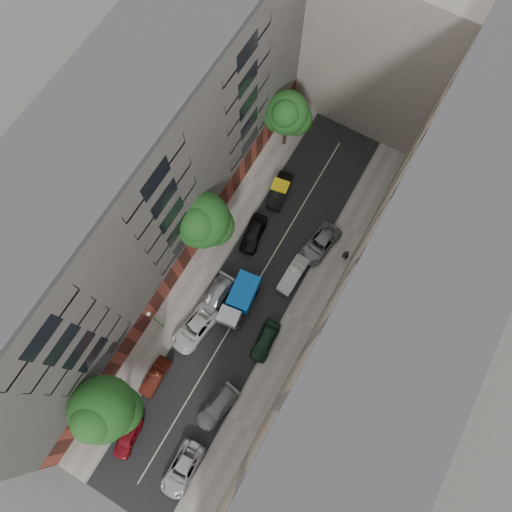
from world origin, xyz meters
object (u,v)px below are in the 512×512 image
Objects in this scene: car_left_5 at (280,191)px; tree_far at (287,115)px; car_right_2 at (265,341)px; lamp_post at (155,319)px; car_left_3 at (215,297)px; car_left_1 at (155,377)px; car_left_4 at (253,233)px; car_left_0 at (128,438)px; tree_near at (103,411)px; car_left_2 at (195,328)px; car_right_3 at (293,274)px; pedestrian at (346,255)px; tree_mid at (202,222)px; tarp_truck at (240,300)px; car_right_0 at (182,469)px; car_right_1 at (218,407)px; car_right_4 at (320,244)px.

tree_far is (-2.46, 5.50, 4.73)m from car_left_5.
car_right_2 is 22.35m from tree_far.
car_left_3 is at bearing 59.71° from lamp_post.
car_left_3 reaches higher than car_left_1.
car_right_2 is (6.40, -8.86, -0.04)m from car_left_4.
tree_near is at bearing 127.78° from car_left_0.
car_left_2 is 0.81× the size of lamp_post.
car_left_1 is 0.91× the size of car_right_3.
pedestrian reaches higher than car_left_1.
car_left_5 is at bearing 109.87° from car_right_2.
tree_mid is at bearing 95.84° from tree_near.
tree_near is (-4.08, -13.98, 4.82)m from tarp_truck.
car_left_5 is (0.00, 13.20, 0.01)m from car_left_3.
car_right_0 is 21.73m from tree_mid.
tree_near is 4.63× the size of pedestrian.
tree_far reaches higher than car_left_5.
car_right_0 is at bearing -40.77° from car_left_1.
car_right_2 reaches higher than car_right_3.
car_left_0 is at bearing -103.11° from car_right_3.
car_left_3 is 10.26m from car_right_1.
car_left_1 is at bearing -101.41° from car_left_5.
tree_mid is at bearing 131.07° from car_left_3.
tree_near is at bearing -103.07° from car_left_5.
car_right_0 is (5.60, 0.29, 0.05)m from car_left_0.
tree_far is (-2.46, 22.30, 4.72)m from car_left_2.
car_right_4 is 17.89m from lamp_post.
car_right_3 is (5.60, 5.80, -0.02)m from car_left_3.
tree_far reaches higher than lamp_post.
tree_mid is at bearing 93.90° from lamp_post.
car_right_4 is 2.58× the size of pedestrian.
car_left_1 is 21.70m from pedestrian.
tree_near is (-7.30, -4.53, 5.50)m from car_right_1.
lamp_post is (0.64, -9.36, -1.94)m from tree_mid.
car_left_3 reaches higher than car_right_1.
car_left_1 is 0.93× the size of car_right_2.
car_left_1 is 22.41m from car_left_5.
car_left_2 is 10.94m from car_right_3.
tree_mid is (-3.50, 4.46, 5.40)m from car_left_3.
tarp_truck is at bearing 98.88° from car_right_0.
car_left_1 is 6.85m from tree_near.
lamp_post is (-2.87, -12.51, 3.42)m from car_left_4.
car_right_1 reaches higher than car_left_1.
tree_mid is (-9.90, 5.72, 5.40)m from car_right_2.
car_left_2 is 2.71× the size of pedestrian.
car_left_1 is 0.77× the size of car_right_4.
car_left_2 is 11.20m from car_left_4.
tree_mid is (-3.50, 19.26, 5.47)m from car_left_0.
car_right_0 reaches higher than car_left_1.
car_left_3 is at bearing 132.84° from car_right_1.
car_right_1 is at bearing -87.90° from car_right_3.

